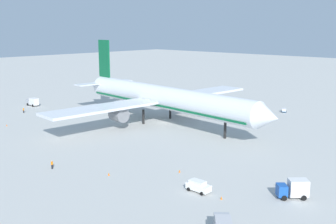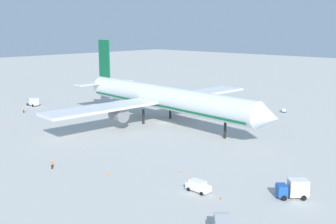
{
  "view_description": "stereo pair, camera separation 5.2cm",
  "coord_description": "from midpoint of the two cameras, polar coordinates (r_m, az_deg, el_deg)",
  "views": [
    {
      "loc": [
        81.21,
        -85.23,
        27.89
      ],
      "look_at": [
        3.99,
        -2.73,
        4.32
      ],
      "focal_mm": 43.29,
      "sensor_mm": 36.0,
      "label": 1
    },
    {
      "loc": [
        81.25,
        -85.19,
        27.89
      ],
      "look_at": [
        3.99,
        -2.73,
        4.32
      ],
      "focal_mm": 43.29,
      "sensor_mm": 36.0,
      "label": 2
    }
  ],
  "objects": [
    {
      "name": "airliner",
      "position": [
        120.35,
        -0.92,
        2.02
      ],
      "size": [
        78.95,
        72.98,
        23.82
      ],
      "color": "silver",
      "rests_on": "ground"
    },
    {
      "name": "traffic_cone_2",
      "position": [
        126.05,
        -21.75,
        -1.73
      ],
      "size": [
        0.36,
        0.36,
        0.55
      ],
      "primitive_type": "cone",
      "color": "orange",
      "rests_on": "ground"
    },
    {
      "name": "traffic_cone_4",
      "position": [
        80.37,
        1.64,
        -8.32
      ],
      "size": [
        0.36,
        0.36,
        0.55
      ],
      "primitive_type": "cone",
      "color": "orange",
      "rests_on": "ground"
    },
    {
      "name": "traffic_cone_0",
      "position": [
        79.63,
        -8.33,
        -8.64
      ],
      "size": [
        0.36,
        0.36,
        0.55
      ],
      "primitive_type": "cone",
      "color": "orange",
      "rests_on": "ground"
    },
    {
      "name": "ground_plane",
      "position": [
        120.98,
        -0.48,
        -1.55
      ],
      "size": [
        600.0,
        600.0,
        0.0
      ],
      "primitive_type": "plane",
      "color": "#B2B2AD"
    },
    {
      "name": "ground_worker_0",
      "position": [
        85.44,
        -16.01,
        -7.12
      ],
      "size": [
        0.55,
        0.55,
        1.74
      ],
      "color": "black",
      "rests_on": "ground"
    },
    {
      "name": "traffic_cone_3",
      "position": [
        69.08,
        7.54,
        -11.89
      ],
      "size": [
        0.36,
        0.36,
        0.55
      ],
      "primitive_type": "cone",
      "color": "orange",
      "rests_on": "ground"
    },
    {
      "name": "service_van",
      "position": [
        71.44,
        4.28,
        -10.34
      ],
      "size": [
        4.41,
        2.12,
        1.97
      ],
      "color": "white",
      "rests_on": "ground"
    },
    {
      "name": "service_truck_2",
      "position": [
        155.1,
        -18.49,
        1.4
      ],
      "size": [
        5.61,
        2.44,
        2.95
      ],
      "color": "#999EA5",
      "rests_on": "ground"
    },
    {
      "name": "baggage_cart_0",
      "position": [
        141.71,
        16.04,
        0.27
      ],
      "size": [
        2.35,
        2.98,
        1.32
      ],
      "color": "#26598C",
      "rests_on": "ground"
    },
    {
      "name": "service_truck_0",
      "position": [
        71.61,
        17.32,
        -10.24
      ],
      "size": [
        5.09,
        5.06,
        3.24
      ],
      "color": "#194CA5",
      "rests_on": "ground"
    },
    {
      "name": "ground_worker_1",
      "position": [
        143.36,
        -19.67,
        0.24
      ],
      "size": [
        0.48,
        0.48,
        1.79
      ],
      "color": "black",
      "rests_on": "ground"
    }
  ]
}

